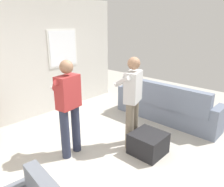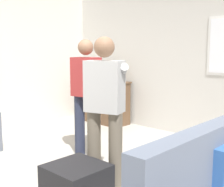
{
  "view_description": "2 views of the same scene",
  "coord_description": "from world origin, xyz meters",
  "px_view_note": "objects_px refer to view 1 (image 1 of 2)",
  "views": [
    {
      "loc": [
        -2.35,
        -2.15,
        2.26
      ],
      "look_at": [
        0.33,
        0.32,
        1.04
      ],
      "focal_mm": 35.0,
      "sensor_mm": 36.0,
      "label": 1
    },
    {
      "loc": [
        2.91,
        -2.29,
        1.56
      ],
      "look_at": [
        0.43,
        0.36,
        1.03
      ],
      "focal_mm": 50.0,
      "sensor_mm": 36.0,
      "label": 2
    }
  ],
  "objects_px": {
    "person_standing_right": "(132,98)",
    "ottoman": "(148,143)",
    "couch": "(164,107)",
    "person_standing_left": "(68,104)"
  },
  "relations": [
    {
      "from": "person_standing_left",
      "to": "person_standing_right",
      "type": "height_order",
      "value": "same"
    },
    {
      "from": "couch",
      "to": "ottoman",
      "type": "relative_size",
      "value": 4.48
    },
    {
      "from": "ottoman",
      "to": "person_standing_right",
      "type": "relative_size",
      "value": 0.33
    },
    {
      "from": "ottoman",
      "to": "person_standing_left",
      "type": "height_order",
      "value": "person_standing_left"
    },
    {
      "from": "couch",
      "to": "ottoman",
      "type": "xyz_separation_m",
      "value": [
        -1.38,
        -0.48,
        -0.16
      ]
    },
    {
      "from": "person_standing_right",
      "to": "person_standing_left",
      "type": "bearing_deg",
      "value": 147.76
    },
    {
      "from": "ottoman",
      "to": "person_standing_left",
      "type": "xyz_separation_m",
      "value": [
        -0.93,
        1.0,
        0.75
      ]
    },
    {
      "from": "couch",
      "to": "ottoman",
      "type": "distance_m",
      "value": 1.47
    },
    {
      "from": "couch",
      "to": "ottoman",
      "type": "height_order",
      "value": "couch"
    },
    {
      "from": "person_standing_right",
      "to": "ottoman",
      "type": "bearing_deg",
      "value": -92.76
    }
  ]
}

